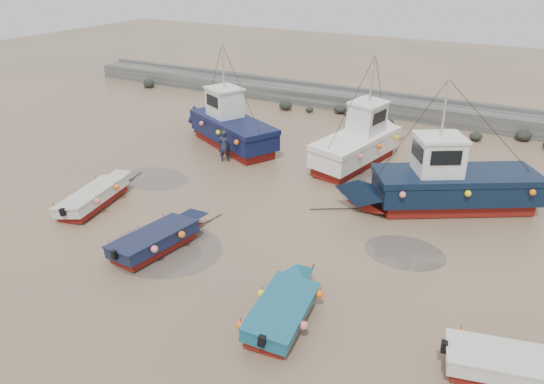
% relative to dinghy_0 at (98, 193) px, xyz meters
% --- Properties ---
extents(ground, '(120.00, 120.00, 0.00)m').
position_rel_dinghy_0_xyz_m(ground, '(9.34, -0.11, -0.54)').
color(ground, '#8E7656').
rests_on(ground, ground).
extents(seawall, '(60.00, 4.92, 1.50)m').
position_rel_dinghy_0_xyz_m(seawall, '(9.39, 21.88, 0.09)').
color(seawall, slate).
rests_on(seawall, ground).
extents(puddle_a, '(4.93, 4.93, 0.01)m').
position_rel_dinghy_0_xyz_m(puddle_a, '(5.68, -1.83, -0.53)').
color(puddle_a, '#554B43').
rests_on(puddle_a, ground).
extents(puddle_b, '(3.37, 3.37, 0.01)m').
position_rel_dinghy_0_xyz_m(puddle_b, '(14.51, 2.77, -0.53)').
color(puddle_b, '#554B43').
rests_on(puddle_b, ground).
extents(puddle_c, '(3.90, 3.90, 0.01)m').
position_rel_dinghy_0_xyz_m(puddle_c, '(0.32, 3.72, -0.53)').
color(puddle_c, '#554B43').
rests_on(puddle_c, ground).
extents(puddle_d, '(5.94, 5.94, 0.01)m').
position_rel_dinghy_0_xyz_m(puddle_d, '(12.35, 8.58, -0.53)').
color(puddle_d, '#554B43').
rests_on(puddle_d, ground).
extents(dinghy_0, '(2.61, 6.57, 1.43)m').
position_rel_dinghy_0_xyz_m(dinghy_0, '(0.00, 0.00, 0.00)').
color(dinghy_0, maroon).
rests_on(dinghy_0, ground).
extents(dinghy_1, '(2.45, 6.08, 1.43)m').
position_rel_dinghy_0_xyz_m(dinghy_1, '(5.48, -1.81, 0.01)').
color(dinghy_1, maroon).
rests_on(dinghy_1, ground).
extents(dinghy_2, '(2.22, 5.73, 1.43)m').
position_rel_dinghy_0_xyz_m(dinghy_2, '(12.18, -3.44, 0.01)').
color(dinghy_2, maroon).
rests_on(dinghy_2, ground).
extents(dinghy_3, '(6.36, 2.65, 1.43)m').
position_rel_dinghy_0_xyz_m(dinghy_3, '(19.78, -2.58, 0.00)').
color(dinghy_3, maroon).
rests_on(dinghy_3, ground).
extents(cabin_boat_0, '(9.58, 5.86, 6.22)m').
position_rel_dinghy_0_xyz_m(cabin_boat_0, '(0.80, 10.31, 0.80)').
color(cabin_boat_0, maroon).
rests_on(cabin_boat_0, ground).
extents(cabin_boat_1, '(3.64, 9.67, 6.22)m').
position_rel_dinghy_0_xyz_m(cabin_boat_1, '(9.19, 11.46, 0.82)').
color(cabin_boat_1, maroon).
rests_on(cabin_boat_1, ground).
extents(cabin_boat_2, '(9.89, 6.95, 6.22)m').
position_rel_dinghy_0_xyz_m(cabin_boat_2, '(14.78, 7.69, 0.78)').
color(cabin_boat_2, maroon).
rests_on(cabin_boat_2, ground).
extents(person, '(0.83, 0.76, 1.91)m').
position_rel_dinghy_0_xyz_m(person, '(2.18, 7.79, -0.54)').
color(person, '#1D2139').
rests_on(person, ground).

